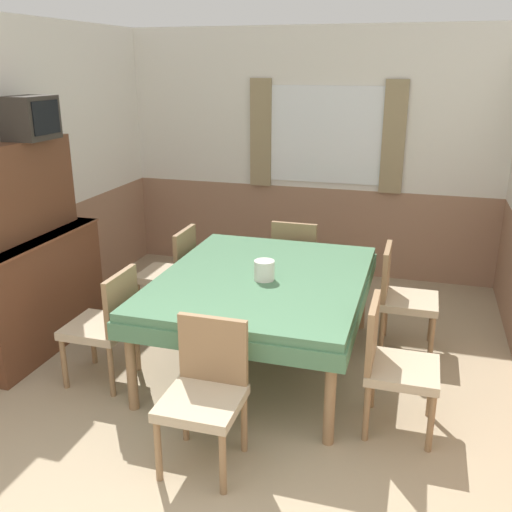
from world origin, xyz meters
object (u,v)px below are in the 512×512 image
chair_right_near (393,361)px  chair_left_near (106,322)px  chair_head_window (297,259)px  chair_left_far (172,270)px  chair_head_near (206,389)px  chair_right_far (402,295)px  sideboard (28,265)px  vase (264,270)px  tv (30,118)px  dining_table (262,288)px

chair_right_near → chair_left_near: (-2.01, 0.00, 0.00)m
chair_left_near → chair_head_window: size_ratio=1.00×
chair_left_far → chair_head_window: size_ratio=1.00×
chair_head_near → chair_right_far: (1.00, 1.76, 0.00)m
chair_left_near → sideboard: (-0.87, 0.32, 0.24)m
chair_left_near → chair_head_window: same height
chair_head_window → vase: size_ratio=5.70×
chair_left_near → sideboard: sideboard is taller
chair_head_window → tv: 2.60m
dining_table → tv: tv is taller
chair_head_near → chair_right_far: bearing=-119.8°
vase → tv: bearing=179.3°
tv → chair_head_near: bearing=-31.9°
chair_right_far → vase: bearing=-56.5°
chair_head_near → vase: 1.16m
sideboard → tv: bearing=76.5°
chair_left_near → chair_right_far: bearing=-60.6°
tv → vase: (1.86, -0.02, -1.03)m
chair_left_near → chair_head_window: bearing=-29.8°
tv → chair_right_far: bearing=12.3°
dining_table → vase: bearing=-65.5°
chair_head_near → sideboard: size_ratio=0.51×
vase → chair_left_far: bearing=148.3°
chair_head_near → chair_left_near: bearing=-31.9°
tv → chair_head_window: bearing=34.3°
dining_table → sideboard: bearing=-172.6°
chair_left_near → vase: 1.20m
dining_table → chair_left_near: (-1.00, -0.57, -0.16)m
chair_right_near → chair_left_near: 2.01m
chair_head_window → chair_head_near: bearing=-90.0°
chair_right_near → sideboard: (-2.88, 0.32, 0.24)m
chair_left_far → chair_head_window: 1.18m
chair_head_near → chair_head_window: size_ratio=1.00×
chair_right_near → vase: 1.14m
dining_table → chair_head_near: bearing=-90.0°
dining_table → sideboard: (-1.87, -0.24, 0.08)m
dining_table → chair_head_window: chair_head_window is taller
vase → sideboard: bearing=-175.0°
chair_head_window → sideboard: (-1.87, -1.43, 0.24)m
sideboard → vase: (1.91, 0.17, 0.10)m
chair_right_near → chair_right_far: same height
chair_head_window → tv: bearing=-145.7°
dining_table → vase: (0.03, -0.08, 0.17)m
chair_head_window → chair_left_far: bearing=-148.1°
chair_right_near → vase: vase is taller
chair_left_far → sideboard: size_ratio=0.51×
chair_left_near → sideboard: size_ratio=0.51×
dining_table → chair_right_far: bearing=29.4°
dining_table → tv: (-1.83, -0.05, 1.21)m
dining_table → sideboard: 1.89m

